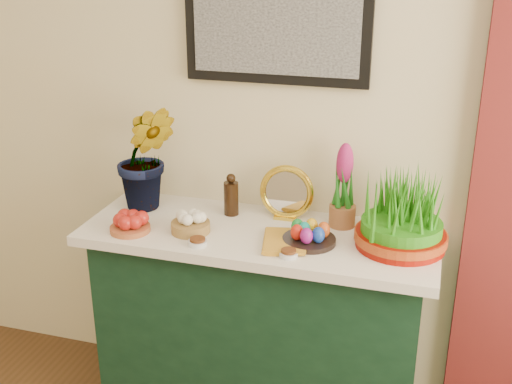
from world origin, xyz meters
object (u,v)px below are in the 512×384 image
Objects in this scene: mirror at (287,193)px; wheatgrass_sabzeh at (402,216)px; sideboard at (259,329)px; hyacinth_green at (145,140)px; book at (263,240)px.

mirror is 0.49m from wheatgrass_sabzeh.
sideboard is 2.16× the size of hyacinth_green.
wheatgrass_sabzeh reaches higher than book.
sideboard is at bearing -115.85° from mirror.
sideboard is 0.50m from book.
mirror is (0.59, 0.06, -0.19)m from hyacinth_green.
sideboard is 0.80m from wheatgrass_sabzeh.
hyacinth_green is (-0.52, 0.08, 0.77)m from sideboard.
book is (-0.02, -0.26, -0.09)m from mirror.
sideboard is 6.05× the size of book.
hyacinth_green is at bearing 148.66° from book.
hyacinth_green is 0.62m from mirror.
mirror is at bearing 64.15° from sideboard.
book is at bearing -37.93° from hyacinth_green.
sideboard is 3.78× the size of wheatgrass_sabzeh.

